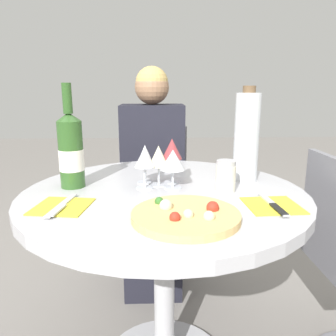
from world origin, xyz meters
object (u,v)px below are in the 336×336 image
object	(u,v)px
pizza_large	(186,215)
wine_bottle	(71,150)
chair_behind_diner	(153,199)
dining_table	(164,229)
seated_diner	(153,188)
tall_carafe	(247,137)

from	to	relation	value
pizza_large	wine_bottle	xyz separation A→B (m)	(-0.36, 0.30, 0.12)
chair_behind_diner	wine_bottle	distance (m)	0.91
dining_table	pizza_large	xyz separation A→B (m)	(0.05, -0.25, 0.15)
pizza_large	seated_diner	bearing A→B (deg)	96.00
chair_behind_diner	tall_carafe	bearing A→B (deg)	116.97
chair_behind_diner	wine_bottle	size ratio (longest dim) A/B	2.36
chair_behind_diner	tall_carafe	distance (m)	0.90
chair_behind_diner	seated_diner	bearing A→B (deg)	90.00
chair_behind_diner	pizza_large	xyz separation A→B (m)	(0.10, -1.06, 0.32)
dining_table	seated_diner	bearing A→B (deg)	93.90
seated_diner	wine_bottle	xyz separation A→B (m)	(-0.27, -0.61, 0.32)
chair_behind_diner	dining_table	bearing A→B (deg)	93.21
tall_carafe	pizza_large	bearing A→B (deg)	-124.17
pizza_large	tall_carafe	bearing A→B (deg)	55.83
seated_diner	chair_behind_diner	bearing A→B (deg)	-90.00
chair_behind_diner	tall_carafe	size ratio (longest dim) A/B	2.42
seated_diner	wine_bottle	bearing A→B (deg)	66.21
wine_bottle	tall_carafe	world-z (taller)	wine_bottle
tall_carafe	chair_behind_diner	bearing A→B (deg)	116.97
dining_table	tall_carafe	world-z (taller)	tall_carafe
pizza_large	chair_behind_diner	bearing A→B (deg)	95.19
dining_table	seated_diner	xyz separation A→B (m)	(-0.05, 0.66, -0.06)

